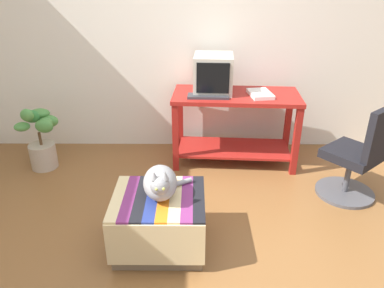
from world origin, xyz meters
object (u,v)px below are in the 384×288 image
tv_monitor (213,74)px  book (260,94)px  office_chair (358,159)px  ottoman_with_blanket (159,222)px  desk (235,117)px  cat (160,183)px  keyboard (208,96)px  potted_plant (41,140)px

tv_monitor → book: (0.46, -0.13, -0.16)m
tv_monitor → office_chair: size_ratio=0.49×
ottoman_with_blanket → office_chair: (1.68, 0.66, 0.17)m
desk → ottoman_with_blanket: desk is taller
desk → office_chair: size_ratio=1.46×
ottoman_with_blanket → cat: (0.02, 0.02, 0.32)m
office_chair → ottoman_with_blanket: bearing=-18.2°
keyboard → potted_plant: keyboard is taller
book → cat: bearing=-132.8°
book → potted_plant: 2.25m
office_chair → tv_monitor: bearing=-71.7°
keyboard → office_chair: size_ratio=0.45×
book → ottoman_with_blanket: bearing=-133.0°
keyboard → tv_monitor: bearing=75.9°
book → keyboard: bearing=177.7°
keyboard → office_chair: (1.29, -0.59, -0.37)m
tv_monitor → keyboard: tv_monitor is taller
keyboard → ottoman_with_blanket: (-0.39, -1.25, -0.55)m
tv_monitor → keyboard: bearing=-102.7°
book → cat: book is taller
keyboard → cat: (-0.37, -1.24, -0.22)m
desk → office_chair: (1.01, -0.70, -0.12)m
desk → office_chair: bearing=-31.2°
keyboard → potted_plant: 1.75m
tv_monitor → keyboard: (-0.05, -0.18, -0.17)m
ottoman_with_blanket → cat: cat is taller
office_chair → desk: bearing=-74.6°
book → cat: (-0.88, -1.29, -0.23)m
book → office_chair: office_chair is taller
desk → book: (0.23, -0.06, 0.26)m
ottoman_with_blanket → cat: size_ratio=1.67×
tv_monitor → ottoman_with_blanket: bearing=-103.5°
cat → potted_plant: cat is taller
ottoman_with_blanket → potted_plant: (-1.30, 1.21, 0.09)m
desk → potted_plant: desk is taller
desk → keyboard: keyboard is taller
tv_monitor → potted_plant: size_ratio=0.65×
ottoman_with_blanket → potted_plant: 1.78m
tv_monitor → book: 0.51m
desk → office_chair: 1.23m
ottoman_with_blanket → potted_plant: bearing=137.1°
tv_monitor → book: size_ratio=1.47×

